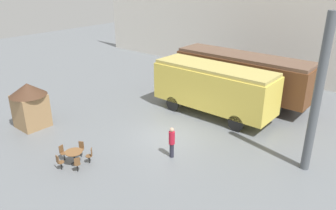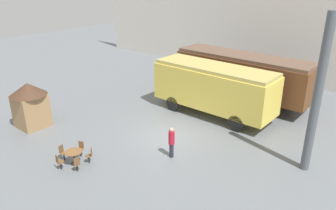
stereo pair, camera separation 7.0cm
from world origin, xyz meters
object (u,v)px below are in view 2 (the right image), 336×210
(visitor_person, at_px, (172,141))
(cafe_chair_0, at_px, (77,163))
(ticket_kiosk, at_px, (30,103))
(passenger_coach_wooden, at_px, (242,73))
(cafe_table_near, at_px, (74,154))
(passenger_coach_vintage, at_px, (214,86))

(visitor_person, bearing_deg, cafe_chair_0, -122.89)
(cafe_chair_0, relative_size, visitor_person, 0.49)
(visitor_person, relative_size, ticket_kiosk, 0.60)
(ticket_kiosk, bearing_deg, passenger_coach_wooden, 57.34)
(visitor_person, bearing_deg, cafe_table_near, -132.01)
(cafe_chair_0, distance_m, ticket_kiosk, 7.00)
(passenger_coach_wooden, distance_m, cafe_chair_0, 14.47)
(passenger_coach_wooden, bearing_deg, passenger_coach_vintage, -93.77)
(passenger_coach_wooden, height_order, cafe_table_near, passenger_coach_wooden)
(cafe_table_near, relative_size, visitor_person, 0.52)
(passenger_coach_wooden, height_order, visitor_person, passenger_coach_wooden)
(visitor_person, height_order, ticket_kiosk, ticket_kiosk)
(cafe_chair_0, relative_size, ticket_kiosk, 0.29)
(cafe_table_near, bearing_deg, passenger_coach_vintage, 78.78)
(passenger_coach_wooden, xyz_separation_m, cafe_table_near, (-2.28, -13.92, -1.68))
(cafe_table_near, bearing_deg, ticket_kiosk, 170.64)
(cafe_table_near, xyz_separation_m, cafe_chair_0, (0.76, -0.35, -0.10))
(passenger_coach_vintage, relative_size, cafe_chair_0, 9.97)
(cafe_table_near, height_order, visitor_person, visitor_person)
(passenger_coach_vintage, height_order, visitor_person, passenger_coach_vintage)
(passenger_coach_wooden, xyz_separation_m, cafe_chair_0, (-1.52, -14.28, -1.78))
(passenger_coach_vintage, bearing_deg, cafe_chair_0, -96.87)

